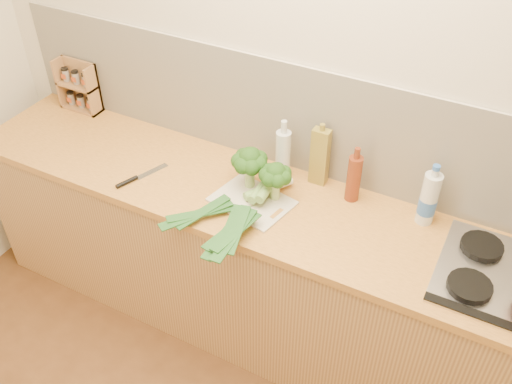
# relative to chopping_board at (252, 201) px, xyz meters

# --- Properties ---
(room_shell) EXTENTS (3.50, 3.50, 3.50)m
(room_shell) POSITION_rel_chopping_board_xyz_m (0.10, 0.33, 0.26)
(room_shell) COLOR beige
(room_shell) RESTS_ON ground
(counter) EXTENTS (3.20, 0.62, 0.90)m
(counter) POSITION_rel_chopping_board_xyz_m (0.10, 0.04, -0.45)
(counter) COLOR tan
(counter) RESTS_ON ground
(chopping_board) EXTENTS (0.39, 0.32, 0.01)m
(chopping_board) POSITION_rel_chopping_board_xyz_m (0.00, 0.00, 0.00)
(chopping_board) COLOR beige
(chopping_board) RESTS_ON counter
(broccoli_left) EXTENTS (0.17, 0.17, 0.21)m
(broccoli_left) POSITION_rel_chopping_board_xyz_m (-0.06, 0.09, 0.15)
(broccoli_left) COLOR #AACA76
(broccoli_left) RESTS_ON chopping_board
(broccoli_right) EXTENTS (0.15, 0.15, 0.19)m
(broccoli_right) POSITION_rel_chopping_board_xyz_m (0.08, 0.07, 0.13)
(broccoli_right) COLOR #AACA76
(broccoli_right) RESTS_ON chopping_board
(leek_front) EXTENTS (0.39, 0.58, 0.04)m
(leek_front) POSITION_rel_chopping_board_xyz_m (-0.03, -0.03, 0.03)
(leek_front) COLOR white
(leek_front) RESTS_ON chopping_board
(leek_mid) EXTENTS (0.11, 0.62, 0.04)m
(leek_mid) POSITION_rel_chopping_board_xyz_m (0.02, -0.07, 0.05)
(leek_mid) COLOR white
(leek_mid) RESTS_ON chopping_board
(leek_back) EXTENTS (0.11, 0.65, 0.04)m
(leek_back) POSITION_rel_chopping_board_xyz_m (0.06, -0.06, 0.06)
(leek_back) COLOR white
(leek_back) RESTS_ON chopping_board
(chefs_knife) EXTENTS (0.12, 0.27, 0.02)m
(chefs_knife) POSITION_rel_chopping_board_xyz_m (-0.57, -0.12, 0.00)
(chefs_knife) COLOR silver
(chefs_knife) RESTS_ON counter
(spice_rack) EXTENTS (0.24, 0.09, 0.28)m
(spice_rack) POSITION_rel_chopping_board_xyz_m (-1.22, 0.29, 0.12)
(spice_rack) COLOR #B0774B
(spice_rack) RESTS_ON counter
(oil_tin) EXTENTS (0.08, 0.05, 0.32)m
(oil_tin) POSITION_rel_chopping_board_xyz_m (0.20, 0.28, 0.14)
(oil_tin) COLOR olive
(oil_tin) RESTS_ON counter
(glass_bottle) EXTENTS (0.07, 0.07, 0.31)m
(glass_bottle) POSITION_rel_chopping_board_xyz_m (0.04, 0.24, 0.12)
(glass_bottle) COLOR silver
(glass_bottle) RESTS_ON counter
(amber_bottle) EXTENTS (0.06, 0.06, 0.28)m
(amber_bottle) POSITION_rel_chopping_board_xyz_m (0.39, 0.23, 0.11)
(amber_bottle) COLOR maroon
(amber_bottle) RESTS_ON counter
(water_bottle) EXTENTS (0.08, 0.08, 0.28)m
(water_bottle) POSITION_rel_chopping_board_xyz_m (0.72, 0.24, 0.11)
(water_bottle) COLOR silver
(water_bottle) RESTS_ON counter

